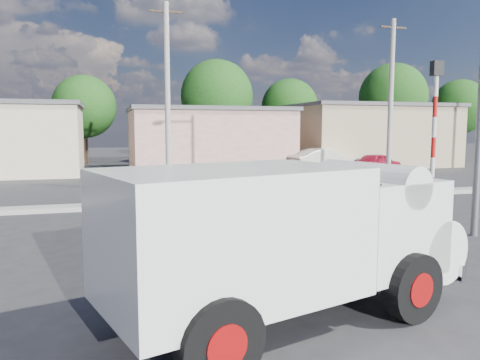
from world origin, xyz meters
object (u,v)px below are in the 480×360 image
object	(u,v)px
car_red	(378,163)
car_cream	(326,160)
cyclist	(241,216)
streetlight	(479,35)
truck	(294,235)
bicycle	(241,227)
traffic_pole	(434,134)

from	to	relation	value
car_red	car_cream	bearing A→B (deg)	44.60
cyclist	streetlight	bearing A→B (deg)	-82.96
truck	cyclist	xyz separation A→B (m)	(0.38, 3.91, -0.45)
truck	bicycle	size ratio (longest dim) A/B	2.93
car_red	streetlight	world-z (taller)	streetlight
cyclist	car_red	xyz separation A→B (m)	(13.20, 15.18, -0.18)
cyclist	car_cream	bearing A→B (deg)	-21.89
car_cream	cyclist	bearing A→B (deg)	143.12
bicycle	car_red	distance (m)	20.12
traffic_pole	car_red	bearing A→B (deg)	61.59
truck	car_cream	distance (m)	22.86
bicycle	car_red	bearing A→B (deg)	-30.82
cyclist	streetlight	world-z (taller)	streetlight
car_red	cyclist	bearing A→B (deg)	114.69
cyclist	streetlight	xyz separation A→B (m)	(5.92, -0.33, 4.18)
truck	bicycle	xyz separation A→B (m)	(0.38, 3.91, -0.72)
cyclist	car_red	bearing A→B (deg)	-30.82
truck	streetlight	xyz separation A→B (m)	(6.30, 3.58, 3.73)
traffic_pole	car_cream	bearing A→B (deg)	72.17
cyclist	streetlight	distance (m)	7.25
car_cream	traffic_pole	size ratio (longest dim) A/B	1.03
truck	car_red	distance (m)	23.44
truck	traffic_pole	xyz separation A→B (m)	(5.36, 3.88, 1.36)
bicycle	traffic_pole	size ratio (longest dim) A/B	0.45
car_red	streetlight	distance (m)	17.68
cyclist	traffic_pole	world-z (taller)	traffic_pole
bicycle	truck	bearing A→B (deg)	-175.35
bicycle	car_cream	distance (m)	19.27
bicycle	cyclist	distance (m)	0.27
bicycle	traffic_pole	world-z (taller)	traffic_pole
truck	streetlight	distance (m)	8.15
bicycle	car_red	xyz separation A→B (m)	(13.20, 15.18, 0.10)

